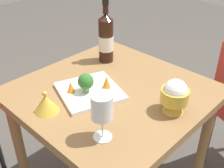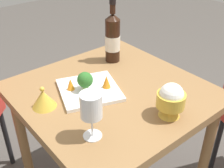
% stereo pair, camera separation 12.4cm
% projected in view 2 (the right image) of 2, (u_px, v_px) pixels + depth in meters
% --- Properties ---
extents(dining_table, '(0.78, 0.78, 0.73)m').
position_uv_depth(dining_table, '(112.00, 108.00, 1.31)').
color(dining_table, olive).
rests_on(dining_table, ground_plane).
extents(wine_bottle, '(0.08, 0.08, 0.32)m').
position_uv_depth(wine_bottle, '(113.00, 38.00, 1.43)').
color(wine_bottle, black).
rests_on(wine_bottle, dining_table).
extents(wine_glass, '(0.08, 0.08, 0.18)m').
position_uv_depth(wine_glass, '(91.00, 107.00, 0.93)').
color(wine_glass, white).
rests_on(wine_glass, dining_table).
extents(rice_bowl, '(0.11, 0.11, 0.14)m').
position_uv_depth(rice_bowl, '(171.00, 100.00, 1.06)').
color(rice_bowl, gold).
rests_on(rice_bowl, dining_table).
extents(rice_bowl_lid, '(0.10, 0.10, 0.09)m').
position_uv_depth(rice_bowl_lid, '(44.00, 99.00, 1.13)').
color(rice_bowl_lid, gold).
rests_on(rice_bowl_lid, dining_table).
extents(serving_plate, '(0.32, 0.32, 0.02)m').
position_uv_depth(serving_plate, '(89.00, 90.00, 1.24)').
color(serving_plate, white).
rests_on(serving_plate, dining_table).
extents(broccoli_floret, '(0.07, 0.07, 0.09)m').
position_uv_depth(broccoli_floret, '(85.00, 80.00, 1.20)').
color(broccoli_floret, '#729E4C').
rests_on(broccoli_floret, serving_plate).
extents(carrot_garnish_left, '(0.04, 0.04, 0.06)m').
position_uv_depth(carrot_garnish_left, '(106.00, 82.00, 1.23)').
color(carrot_garnish_left, orange).
rests_on(carrot_garnish_left, serving_plate).
extents(carrot_garnish_right, '(0.03, 0.03, 0.05)m').
position_uv_depth(carrot_garnish_right, '(71.00, 84.00, 1.22)').
color(carrot_garnish_right, orange).
rests_on(carrot_garnish_right, serving_plate).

